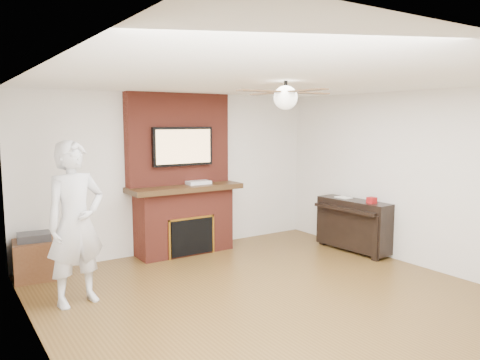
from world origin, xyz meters
TOP-DOWN VIEW (x-y plane):
  - room_shell at (0.00, 0.00)m, footprint 5.36×5.86m
  - fireplace at (0.00, 2.55)m, footprint 1.78×0.64m
  - tv at (0.00, 2.50)m, footprint 1.00×0.08m
  - ceiling_fan at (-0.00, 0.00)m, footprint 1.21×1.21m
  - person at (-1.95, 1.29)m, footprint 0.76×0.59m
  - side_table at (-2.20, 2.48)m, footprint 0.58×0.58m
  - piano at (2.30, 1.09)m, footprint 0.55×1.29m
  - cable_box at (0.23, 2.45)m, footprint 0.37×0.22m
  - candle_orange at (-0.24, 2.32)m, footprint 0.07×0.07m
  - candle_green at (-0.02, 2.34)m, footprint 0.07×0.07m
  - candle_cream at (0.10, 2.36)m, footprint 0.08×0.08m
  - candle_blue at (0.18, 2.36)m, footprint 0.06×0.06m

SIDE VIEW (x-z plane):
  - candle_blue at x=0.18m, z-range 0.00..0.08m
  - candle_green at x=-0.02m, z-range 0.00..0.09m
  - candle_cream at x=0.10m, z-range 0.00..0.11m
  - candle_orange at x=-0.24m, z-range 0.00..0.13m
  - side_table at x=-2.20m, z-range -0.02..0.58m
  - piano at x=2.30m, z-range -0.02..0.90m
  - person at x=-1.95m, z-range 0.00..1.86m
  - fireplace at x=0.00m, z-range -0.25..2.25m
  - cable_box at x=0.23m, z-range 1.08..1.13m
  - room_shell at x=0.00m, z-range -0.18..2.68m
  - tv at x=0.00m, z-range 1.38..1.98m
  - ceiling_fan at x=0.00m, z-range 2.18..2.49m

